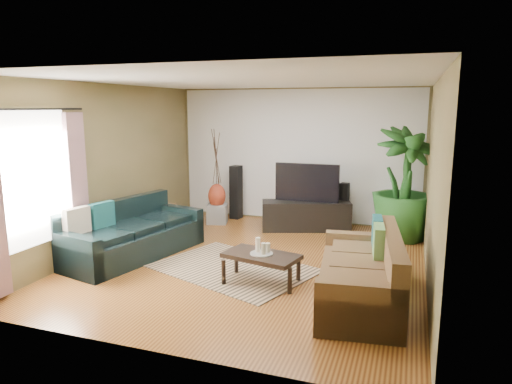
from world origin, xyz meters
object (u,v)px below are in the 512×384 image
at_px(sofa_left, 133,230).
at_px(potted_plant, 404,184).
at_px(sofa_right, 360,268).
at_px(television, 307,182).
at_px(speaker_right, 344,206).
at_px(coffee_table, 261,268).
at_px(tv_stand, 306,216).
at_px(speaker_left, 236,192).
at_px(pedestal, 217,214).
at_px(side_table, 162,217).
at_px(vase, 217,196).

distance_m(sofa_left, potted_plant, 4.68).
bearing_deg(sofa_right, sofa_left, -106.29).
bearing_deg(television, sofa_left, -132.65).
bearing_deg(speaker_right, sofa_right, -72.12).
bearing_deg(sofa_right, potted_plant, 165.23).
relative_size(sofa_left, speaker_right, 2.63).
bearing_deg(coffee_table, tv_stand, 103.45).
bearing_deg(sofa_right, speaker_right, -175.62).
relative_size(sofa_right, speaker_right, 2.31).
bearing_deg(speaker_left, tv_stand, -6.35).
bearing_deg(speaker_right, pedestal, -162.84).
relative_size(coffee_table, speaker_right, 1.11).
relative_size(sofa_right, side_table, 4.22).
relative_size(coffee_table, side_table, 2.04).
relative_size(television, pedestal, 3.18).
distance_m(sofa_left, vase, 2.37).
distance_m(coffee_table, side_table, 3.27).
relative_size(pedestal, side_table, 0.80).
xyz_separation_m(television, pedestal, (-1.82, -0.10, -0.72)).
bearing_deg(sofa_left, potted_plant, -46.30).
height_order(coffee_table, pedestal, coffee_table).
xyz_separation_m(vase, side_table, (-0.80, -0.83, -0.32)).
bearing_deg(pedestal, tv_stand, 2.56).
relative_size(vase, side_table, 1.02).
bearing_deg(sofa_right, side_table, -124.79).
xyz_separation_m(sofa_left, potted_plant, (3.98, 2.38, 0.57)).
relative_size(television, speaker_right, 1.38).
height_order(coffee_table, speaker_right, speaker_right).
distance_m(speaker_left, vase, 0.55).
bearing_deg(tv_stand, sofa_left, -151.46).
bearing_deg(speaker_right, speaker_left, -174.39).
bearing_deg(pedestal, speaker_left, 66.61).
xyz_separation_m(tv_stand, pedestal, (-1.82, -0.08, -0.09)).
bearing_deg(speaker_right, vase, -162.84).
relative_size(speaker_right, side_table, 1.83).
bearing_deg(tv_stand, side_table, -179.40).
relative_size(potted_plant, side_table, 4.12).
bearing_deg(pedestal, potted_plant, 0.91).
bearing_deg(television, potted_plant, -1.46).
xyz_separation_m(sofa_right, side_table, (-3.95, 2.09, -0.18)).
xyz_separation_m(tv_stand, television, (0.00, 0.02, 0.64)).
bearing_deg(television, tv_stand, -90.00).
distance_m(coffee_table, speaker_right, 3.28).
distance_m(tv_stand, potted_plant, 1.89).
xyz_separation_m(sofa_left, speaker_right, (2.90, 2.79, 0.02)).
height_order(coffee_table, television, television).
bearing_deg(coffee_table, speaker_left, 129.52).
height_order(coffee_table, side_table, side_table).
relative_size(sofa_left, television, 1.90).
bearing_deg(side_table, tv_stand, 19.17).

